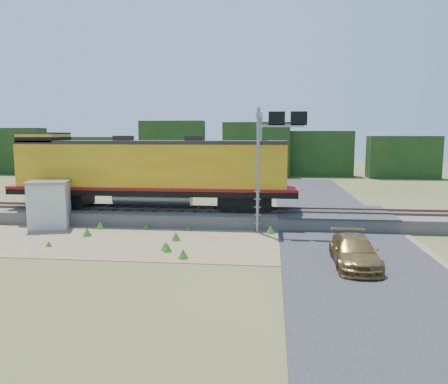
# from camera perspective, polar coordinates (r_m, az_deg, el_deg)

# --- Properties ---
(ground) EXTENTS (140.00, 140.00, 0.00)m
(ground) POSITION_cam_1_polar(r_m,az_deg,el_deg) (23.02, -1.53, -6.90)
(ground) COLOR #475123
(ground) RESTS_ON ground
(ballast) EXTENTS (70.00, 5.00, 0.80)m
(ballast) POSITION_cam_1_polar(r_m,az_deg,el_deg) (28.75, 0.09, -3.16)
(ballast) COLOR slate
(ballast) RESTS_ON ground
(rails) EXTENTS (70.00, 1.54, 0.16)m
(rails) POSITION_cam_1_polar(r_m,az_deg,el_deg) (28.67, 0.09, -2.22)
(rails) COLOR brown
(rails) RESTS_ON ballast
(dirt_shoulder) EXTENTS (26.00, 8.00, 0.03)m
(dirt_shoulder) POSITION_cam_1_polar(r_m,az_deg,el_deg) (23.84, -6.16, -6.40)
(dirt_shoulder) COLOR #8C7754
(dirt_shoulder) RESTS_ON ground
(road) EXTENTS (7.00, 66.00, 0.86)m
(road) POSITION_cam_1_polar(r_m,az_deg,el_deg) (23.85, 15.74, -6.46)
(road) COLOR #38383A
(road) RESTS_ON ground
(tree_line_north) EXTENTS (130.00, 3.00, 6.50)m
(tree_line_north) POSITION_cam_1_polar(r_m,az_deg,el_deg) (60.22, 3.38, 4.98)
(tree_line_north) COLOR #173714
(tree_line_north) RESTS_ON ground
(weed_clumps) EXTENTS (15.00, 6.20, 0.56)m
(weed_clumps) POSITION_cam_1_polar(r_m,az_deg,el_deg) (23.83, -9.92, -6.51)
(weed_clumps) COLOR #376C1F
(weed_clumps) RESTS_ON ground
(locomotive) EXTENTS (19.04, 2.90, 4.91)m
(locomotive) POSITION_cam_1_polar(r_m,az_deg,el_deg) (29.34, -9.88, 2.82)
(locomotive) COLOR black
(locomotive) RESTS_ON rails
(shed) EXTENTS (3.08, 3.08, 2.91)m
(shed) POSITION_cam_1_polar(r_m,az_deg,el_deg) (29.09, -21.83, -1.44)
(shed) COLOR silver
(shed) RESTS_ON ground
(signal_gantry) EXTENTS (2.88, 6.20, 7.26)m
(signal_gantry) POSITION_cam_1_polar(r_m,az_deg,el_deg) (27.42, 5.42, 6.87)
(signal_gantry) COLOR gray
(signal_gantry) RESTS_ON ground
(car) EXTENTS (1.88, 4.52, 1.31)m
(car) POSITION_cam_1_polar(r_m,az_deg,el_deg) (20.06, 16.67, -7.48)
(car) COLOR olive
(car) RESTS_ON ground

